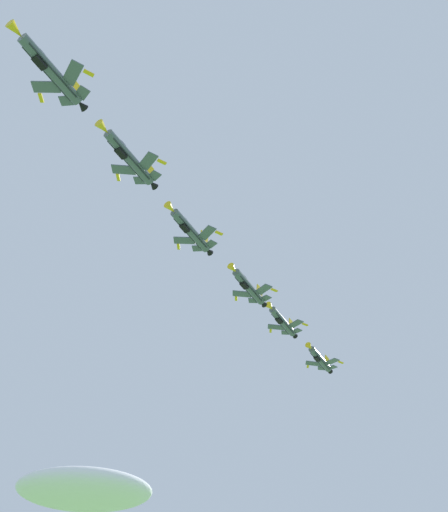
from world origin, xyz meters
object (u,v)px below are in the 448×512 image
at_px(fighter_jet_left_outer, 248,286).
at_px(fighter_jet_trail_slot, 320,359).
at_px(fighter_jet_left_wing, 129,157).
at_px(fighter_jet_right_outer, 282,321).
at_px(fighter_jet_lead, 50,69).
at_px(fighter_jet_right_wing, 190,230).

bearing_deg(fighter_jet_left_outer, fighter_jet_trail_slot, -90.69).
relative_size(fighter_jet_left_wing, fighter_jet_right_outer, 1.00).
relative_size(fighter_jet_lead, fighter_jet_right_wing, 1.00).
bearing_deg(fighter_jet_lead, fighter_jet_left_wing, -89.96).
bearing_deg(fighter_jet_right_outer, fighter_jet_left_outer, 93.71).
relative_size(fighter_jet_lead, fighter_jet_left_wing, 1.00).
distance_m(fighter_jet_left_wing, fighter_jet_trail_slot, 82.60).
relative_size(fighter_jet_left_outer, fighter_jet_right_outer, 1.00).
relative_size(fighter_jet_lead, fighter_jet_right_outer, 1.00).
xyz_separation_m(fighter_jet_right_outer, fighter_jet_trail_slot, (13.22, 14.47, -1.16)).
bearing_deg(fighter_jet_left_wing, fighter_jet_right_outer, -89.71).
distance_m(fighter_jet_left_wing, fighter_jet_right_outer, 63.15).
height_order(fighter_jet_left_wing, fighter_jet_left_outer, fighter_jet_left_outer).
bearing_deg(fighter_jet_trail_slot, fighter_jet_lead, 89.14).
distance_m(fighter_jet_lead, fighter_jet_trail_slot, 101.81).
distance_m(fighter_jet_lead, fighter_jet_right_outer, 82.35).
bearing_deg(fighter_jet_left_wing, fighter_jet_right_wing, -87.14).
relative_size(fighter_jet_left_wing, fighter_jet_trail_slot, 1.00).
xyz_separation_m(fighter_jet_lead, fighter_jet_left_wing, (11.54, 15.35, 0.37)).
bearing_deg(fighter_jet_lead, fighter_jet_right_outer, -89.76).
xyz_separation_m(fighter_jet_left_outer, fighter_jet_right_outer, (11.60, 17.68, 3.87)).
xyz_separation_m(fighter_jet_left_wing, fighter_jet_right_wing, (11.96, 17.65, 0.97)).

